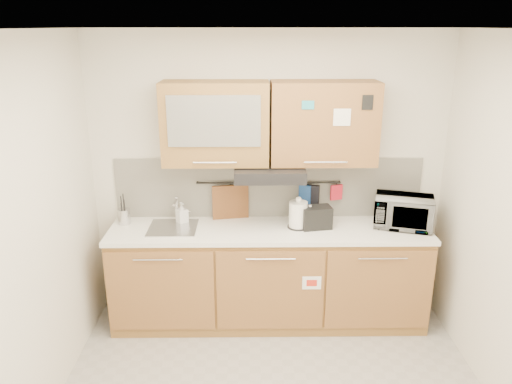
{
  "coord_description": "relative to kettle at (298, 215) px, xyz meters",
  "views": [
    {
      "loc": [
        -0.17,
        -2.87,
        2.62
      ],
      "look_at": [
        -0.12,
        1.05,
        1.31
      ],
      "focal_mm": 35.0,
      "sensor_mm": 36.0,
      "label": 1
    }
  ],
  "objects": [
    {
      "name": "cutting_board",
      "position": [
        -0.6,
        0.23,
        0.0
      ],
      "size": [
        0.33,
        0.08,
        0.41
      ],
      "primitive_type": "cube",
      "rotation": [
        0.0,
        0.0,
        0.17
      ],
      "color": "brown",
      "rests_on": "utensil_rail"
    },
    {
      "name": "kettle",
      "position": [
        0.0,
        0.0,
        0.0
      ],
      "size": [
        0.21,
        0.18,
        0.29
      ],
      "rotation": [
        0.0,
        0.0,
        0.05
      ],
      "color": "white",
      "rests_on": "countertop"
    },
    {
      "name": "base_cabinet",
      "position": [
        -0.25,
        -0.02,
        -0.63
      ],
      "size": [
        2.8,
        0.64,
        0.88
      ],
      "color": "olive",
      "rests_on": "floor"
    },
    {
      "name": "dark_pouch",
      "position": [
        0.13,
        0.23,
        0.09
      ],
      "size": [
        0.15,
        0.09,
        0.24
      ],
      "primitive_type": "cube",
      "rotation": [
        0.0,
        0.0,
        -0.38
      ],
      "color": "black",
      "rests_on": "utensil_rail"
    },
    {
      "name": "sink",
      "position": [
        -1.1,
        -0.0,
        -0.11
      ],
      "size": [
        0.42,
        0.4,
        0.26
      ],
      "color": "silver",
      "rests_on": "countertop"
    },
    {
      "name": "upper_cabinets",
      "position": [
        -0.26,
        0.11,
        0.8
      ],
      "size": [
        1.82,
        0.37,
        0.7
      ],
      "color": "olive",
      "rests_on": "wall_back"
    },
    {
      "name": "range_hood",
      "position": [
        -0.25,
        0.04,
        0.39
      ],
      "size": [
        0.6,
        0.46,
        0.1
      ],
      "primitive_type": "cube",
      "color": "black",
      "rests_on": "upper_cabinets"
    },
    {
      "name": "utensil_rail",
      "position": [
        -0.25,
        0.24,
        0.23
      ],
      "size": [
        1.3,
        0.02,
        0.02
      ],
      "primitive_type": "cylinder",
      "rotation": [
        0.0,
        1.57,
        0.0
      ],
      "color": "black",
      "rests_on": "backsplash"
    },
    {
      "name": "utensil_crock",
      "position": [
        -1.55,
        0.11,
        -0.04
      ],
      "size": [
        0.14,
        0.14,
        0.28
      ],
      "rotation": [
        0.0,
        0.0,
        -0.29
      ],
      "color": "silver",
      "rests_on": "countertop"
    },
    {
      "name": "soap_bottle",
      "position": [
        -1.04,
        0.12,
        -0.02
      ],
      "size": [
        0.12,
        0.12,
        0.19
      ],
      "primitive_type": "imported",
      "rotation": [
        0.0,
        0.0,
        0.65
      ],
      "color": "#999999",
      "rests_on": "countertop"
    },
    {
      "name": "oven_mitt",
      "position": [
        0.08,
        0.23,
        0.11
      ],
      "size": [
        0.11,
        0.07,
        0.19
      ],
      "primitive_type": "cube",
      "rotation": [
        0.0,
        0.0,
        -0.43
      ],
      "color": "#1E468C",
      "rests_on": "utensil_rail"
    },
    {
      "name": "pot_holder",
      "position": [
        0.37,
        0.23,
        0.14
      ],
      "size": [
        0.11,
        0.05,
        0.14
      ],
      "primitive_type": "cube",
      "rotation": [
        0.0,
        0.0,
        0.32
      ],
      "color": "red",
      "rests_on": "utensil_rail"
    },
    {
      "name": "microwave",
      "position": [
        0.93,
        0.01,
        0.02
      ],
      "size": [
        0.57,
        0.46,
        0.27
      ],
      "primitive_type": "imported",
      "rotation": [
        0.0,
        0.0,
        -0.28
      ],
      "color": "#999999",
      "rests_on": "countertop"
    },
    {
      "name": "countertop",
      "position": [
        -0.25,
        -0.02,
        -0.13
      ],
      "size": [
        2.82,
        0.62,
        0.04
      ],
      "primitive_type": "cube",
      "color": "white",
      "rests_on": "base_cabinet"
    },
    {
      "name": "ceiling",
      "position": [
        -0.25,
        -1.21,
        1.57
      ],
      "size": [
        3.2,
        3.2,
        0.0
      ],
      "primitive_type": "plane",
      "rotation": [
        3.14,
        0.0,
        0.0
      ],
      "color": "white",
      "rests_on": "wall_back"
    },
    {
      "name": "toaster",
      "position": [
        0.16,
        -0.01,
        -0.01
      ],
      "size": [
        0.28,
        0.2,
        0.2
      ],
      "rotation": [
        0.0,
        0.0,
        0.17
      ],
      "color": "black",
      "rests_on": "countertop"
    },
    {
      "name": "wall_left",
      "position": [
        -1.85,
        -1.21,
        0.27
      ],
      "size": [
        0.0,
        3.0,
        3.0
      ],
      "primitive_type": "plane",
      "rotation": [
        1.57,
        0.0,
        1.57
      ],
      "color": "silver",
      "rests_on": "ground"
    },
    {
      "name": "wall_back",
      "position": [
        -0.25,
        0.29,
        0.27
      ],
      "size": [
        3.2,
        0.0,
        3.2
      ],
      "primitive_type": "plane",
      "rotation": [
        1.57,
        0.0,
        0.0
      ],
      "color": "silver",
      "rests_on": "ground"
    },
    {
      "name": "backsplash",
      "position": [
        -0.25,
        0.28,
        0.17
      ],
      "size": [
        2.8,
        0.02,
        0.56
      ],
      "primitive_type": "cube",
      "color": "silver",
      "rests_on": "countertop"
    }
  ]
}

